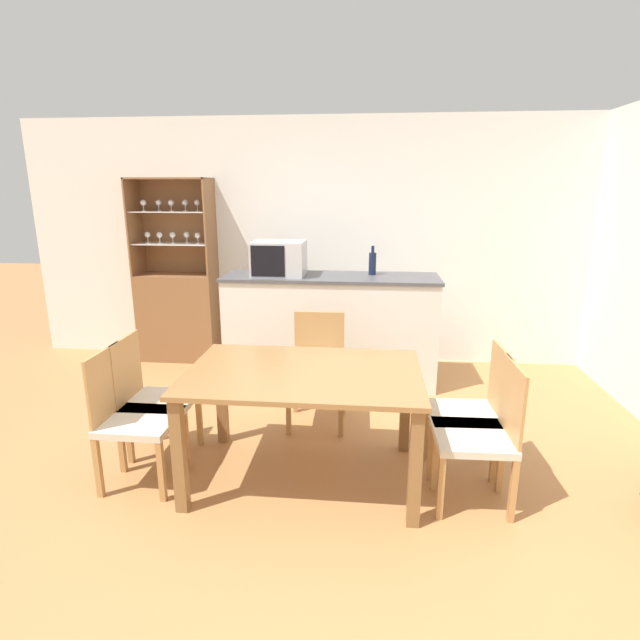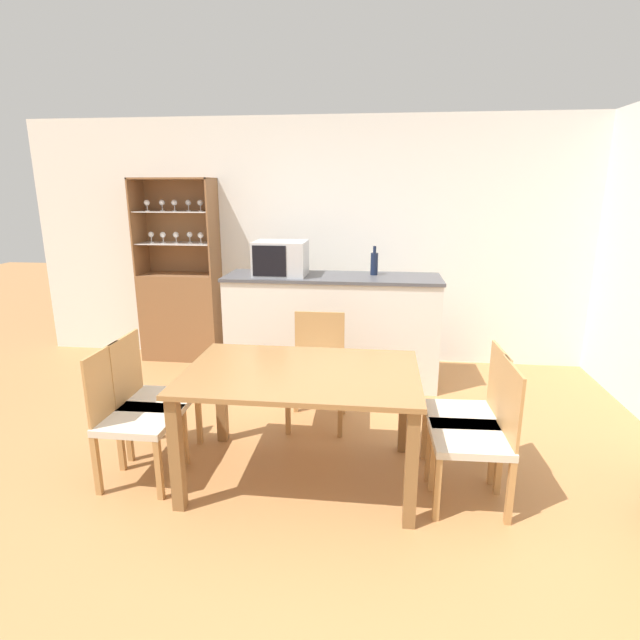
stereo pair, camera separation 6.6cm
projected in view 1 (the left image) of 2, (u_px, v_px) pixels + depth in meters
ground_plane at (311, 494)px, 3.09m from camera, size 18.00×18.00×0.00m
wall_back at (340, 243)px, 5.29m from camera, size 6.80×0.06×2.55m
kitchen_counter at (330, 329)px, 4.80m from camera, size 2.02×0.60×1.04m
display_cabinet at (179, 305)px, 5.43m from camera, size 0.84×0.37×1.94m
dining_table at (304, 387)px, 3.12m from camera, size 1.45×0.96×0.74m
dining_chair_side_left_far at (153, 399)px, 3.41m from camera, size 0.45×0.45×0.87m
dining_chair_side_left_near at (133, 418)px, 3.14m from camera, size 0.44×0.44×0.87m
dining_chair_head_far at (318, 370)px, 3.96m from camera, size 0.45×0.45×0.87m
dining_chair_side_right_near at (480, 434)px, 2.93m from camera, size 0.45×0.45×0.87m
dining_chair_side_right_far at (471, 413)px, 3.21m from camera, size 0.46×0.46×0.87m
microwave at (279, 258)px, 4.65m from camera, size 0.48×0.40×0.32m
wine_bottle at (372, 263)px, 4.69m from camera, size 0.07×0.07×0.27m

